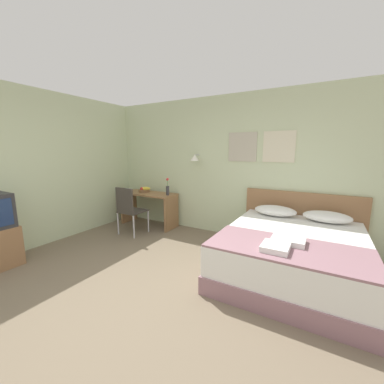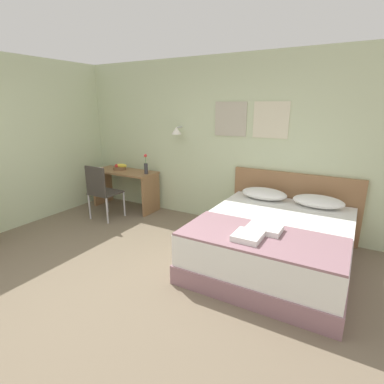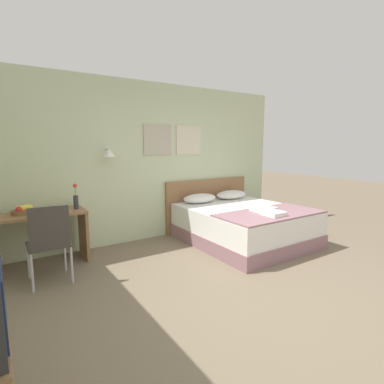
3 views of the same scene
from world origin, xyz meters
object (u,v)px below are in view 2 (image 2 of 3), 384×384
desk (125,182)px  desk_chair (101,189)px  pillow_left (264,194)px  throw_blanket (261,237)px  folded_towel_mid_bed (248,236)px  folded_towel_near_foot (265,229)px  fruit_bowl (120,167)px  flower_vase (146,166)px  headboard (293,205)px  bed (273,243)px  pillow_right (318,201)px

desk → desk_chair: size_ratio=1.31×
pillow_left → desk_chair: size_ratio=0.70×
throw_blanket → folded_towel_mid_bed: folded_towel_mid_bed is taller
folded_towel_near_foot → fruit_bowl: 3.38m
pillow_left → flower_vase: flower_vase is taller
fruit_bowl → flower_vase: 0.67m
headboard → desk_chair: size_ratio=1.95×
headboard → throw_blanket: headboard is taller
pillow_left → fruit_bowl: fruit_bowl is taller
desk_chair → bed: bearing=-1.2°
flower_vase → pillow_left: bearing=0.9°
pillow_left → folded_towel_mid_bed: bearing=-79.4°
throw_blanket → folded_towel_near_foot: bearing=91.7°
headboard → fruit_bowl: size_ratio=6.59×
desk_chair → flower_vase: flower_vase is taller
pillow_left → throw_blanket: bearing=-74.5°
pillow_left → headboard: bearing=35.6°
pillow_left → folded_towel_near_foot: 1.25m
bed → fruit_bowl: (-3.16, 0.76, 0.49)m
desk → bed: bearing=-13.7°
pillow_left → folded_towel_near_foot: (0.37, -1.20, -0.03)m
throw_blanket → flower_vase: bearing=152.5°
flower_vase → throw_blanket: bearing=-27.5°
desk → throw_blanket: bearing=-23.4°
folded_towel_near_foot → desk_chair: (-2.95, 0.50, -0.09)m
headboard → pillow_left: headboard is taller
pillow_right → throw_blanket: bearing=-105.5°
desk_chair → flower_vase: (0.45, 0.66, 0.31)m
desk → folded_towel_mid_bed: bearing=-26.3°
folded_towel_near_foot → flower_vase: 2.77m
throw_blanket → desk_chair: size_ratio=1.77×
bed → pillow_right: (0.37, 0.76, 0.38)m
folded_towel_near_foot → flower_vase: bearing=155.1°
folded_towel_mid_bed → desk_chair: bearing=164.8°
folded_towel_near_foot → fruit_bowl: size_ratio=1.27×
pillow_left → pillow_right: bearing=0.0°
pillow_right → desk: 3.40m
folded_towel_near_foot → desk: bearing=158.8°
bed → pillow_left: 0.92m
pillow_left → flower_vase: (-2.13, -0.04, 0.20)m
pillow_left → pillow_right: same height
folded_towel_near_foot → flower_vase: (-2.50, 1.16, 0.23)m
headboard → folded_towel_near_foot: (-0.00, -1.46, 0.16)m
throw_blanket → desk_chair: bearing=167.8°
folded_towel_mid_bed → desk: 3.27m
headboard → folded_towel_mid_bed: headboard is taller
flower_vase → desk: bearing=178.8°
headboard → desk: bearing=-174.5°
pillow_right → desk_chair: desk_chair is taller
flower_vase → folded_towel_mid_bed: bearing=-30.9°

